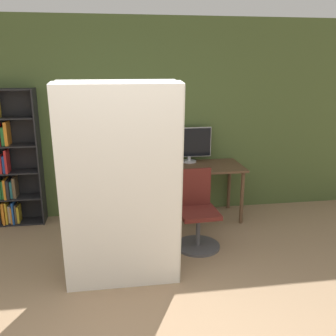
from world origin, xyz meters
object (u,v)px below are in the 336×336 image
Objects in this scene: office_chair at (197,217)px; mattress_far at (121,182)px; bookshelf at (10,162)px; mattress_near at (122,191)px; monitor at (189,144)px.

office_chair is 0.47× the size of mattress_far.
bookshelf reaches higher than office_chair.
mattress_far is (0.00, 0.29, -0.00)m from mattress_near.
mattress_far is (-0.88, -0.44, 0.61)m from office_chair.
monitor is 0.32× the size of mattress_near.
monitor is at bearing 83.62° from office_chair.
mattress_far reaches higher than bookshelf.
office_chair is 0.51× the size of bookshelf.
mattress_far is at bearing 90.00° from mattress_near.
office_chair is at bearing -24.39° from bookshelf.
mattress_far is at bearing -153.55° from office_chair.
bookshelf is at bearing 133.55° from mattress_far.
mattress_near is at bearing -119.54° from monitor.
mattress_near is 1.00× the size of mattress_far.
mattress_far reaches higher than office_chair.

